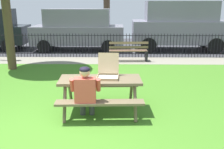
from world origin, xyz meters
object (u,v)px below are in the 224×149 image
object	(u,v)px
picnic_table_foreground	(100,86)
parked_car_right	(179,25)
adult_at_table	(86,91)
park_bench_center	(128,52)
parked_car_center	(78,29)
pizza_box_open	(108,72)

from	to	relation	value
picnic_table_foreground	parked_car_right	world-z (taller)	parked_car_right
adult_at_table	parked_car_right	world-z (taller)	parked_car_right
park_bench_center	adult_at_table	bearing A→B (deg)	-101.11
picnic_table_foreground	park_bench_center	distance (m)	5.25
park_bench_center	parked_car_center	bearing A→B (deg)	132.28
parked_car_center	picnic_table_foreground	bearing A→B (deg)	-78.48
picnic_table_foreground	pizza_box_open	world-z (taller)	pizza_box_open
picnic_table_foreground	parked_car_center	distance (m)	8.06
parked_car_center	pizza_box_open	bearing A→B (deg)	-77.06
adult_at_table	parked_car_center	world-z (taller)	parked_car_center
picnic_table_foreground	park_bench_center	xyz separation A→B (m)	(0.85, 5.18, -0.18)
pizza_box_open	adult_at_table	xyz separation A→B (m)	(-0.44, -0.66, -0.23)
pizza_box_open	parked_car_right	bearing A→B (deg)	66.51
pizza_box_open	parked_car_right	size ratio (longest dim) A/B	0.12
adult_at_table	park_bench_center	world-z (taller)	adult_at_table
park_bench_center	parked_car_right	world-z (taller)	parked_car_right
parked_car_right	picnic_table_foreground	bearing A→B (deg)	-114.15
picnic_table_foreground	parked_car_center	world-z (taller)	parked_car_center
adult_at_table	parked_car_center	size ratio (longest dim) A/B	0.26
adult_at_table	parked_car_center	bearing A→B (deg)	99.08
parked_car_center	adult_at_table	bearing A→B (deg)	-80.92
adult_at_table	park_bench_center	size ratio (longest dim) A/B	0.74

